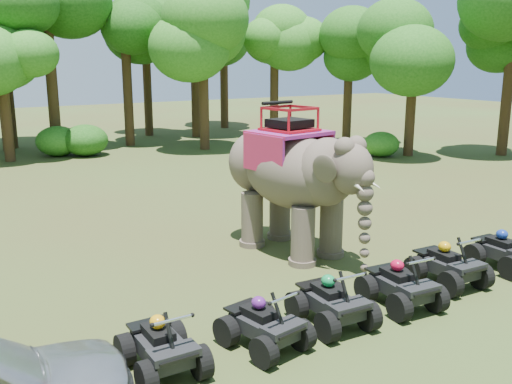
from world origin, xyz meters
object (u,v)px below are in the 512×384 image
(elephant, at_px, (291,179))
(atv_5, at_px, (506,246))
(atv_0, at_px, (161,339))
(atv_1, at_px, (264,318))
(atv_3, at_px, (401,279))
(atv_2, at_px, (332,295))
(atv_4, at_px, (449,259))

(elephant, height_order, atv_5, elephant)
(elephant, relative_size, atv_5, 2.91)
(atv_0, bearing_deg, elephant, 36.71)
(atv_1, relative_size, atv_5, 0.96)
(elephant, distance_m, atv_5, 5.58)
(atv_3, bearing_deg, atv_5, 7.97)
(atv_5, bearing_deg, elephant, 135.19)
(atv_1, distance_m, atv_2, 1.62)
(elephant, xyz_separation_m, atv_4, (1.68, -3.88, -1.37))
(atv_0, relative_size, atv_5, 0.97)
(atv_0, relative_size, atv_4, 0.96)
(atv_1, bearing_deg, atv_0, 163.86)
(atv_1, bearing_deg, atv_4, -7.16)
(elephant, relative_size, atv_0, 2.98)
(elephant, bearing_deg, atv_5, -55.31)
(atv_1, bearing_deg, atv_2, -7.56)
(atv_5, bearing_deg, atv_2, -176.70)
(atv_1, distance_m, atv_3, 3.38)
(elephant, distance_m, atv_3, 4.38)
(atv_2, relative_size, atv_5, 1.00)
(atv_2, bearing_deg, elephant, 68.39)
(atv_0, height_order, atv_2, atv_2)
(atv_3, bearing_deg, atv_1, -175.75)
(elephant, bearing_deg, atv_4, -74.82)
(atv_4, bearing_deg, atv_1, -174.22)
(atv_5, bearing_deg, atv_3, -174.67)
(atv_0, distance_m, atv_3, 5.25)
(elephant, distance_m, atv_2, 4.68)
(elephant, height_order, atv_0, elephant)
(atv_2, bearing_deg, atv_1, -174.44)
(atv_2, bearing_deg, atv_5, 4.31)
(atv_0, bearing_deg, atv_3, -2.05)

